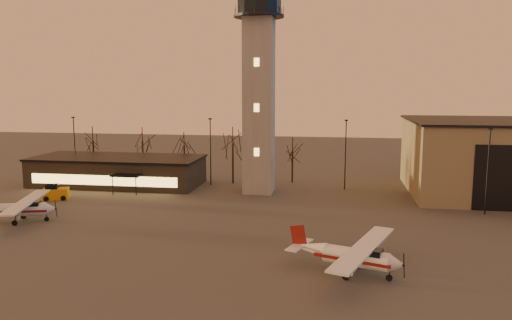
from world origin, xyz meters
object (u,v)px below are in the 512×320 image
at_px(terminal, 118,171).
at_px(cessna_front, 358,261).
at_px(control_tower, 259,75).
at_px(service_cart, 55,194).
at_px(cessna_rear, 23,212).

relative_size(terminal, cessna_front, 2.05).
distance_m(terminal, cessna_front, 46.91).
xyz_separation_m(terminal, cessna_front, (34.62, -31.64, -0.97)).
relative_size(control_tower, terminal, 1.28).
bearing_deg(cessna_front, control_tower, 132.52).
relative_size(cessna_front, service_cart, 3.47).
distance_m(cessna_rear, service_cart, 11.15).
height_order(control_tower, cessna_rear, control_tower).
height_order(control_tower, terminal, control_tower).
distance_m(cessna_front, cessna_rear, 37.22).
xyz_separation_m(control_tower, terminal, (-21.99, 1.98, -14.17)).
xyz_separation_m(terminal, cessna_rear, (-1.21, -21.61, -0.99)).
height_order(control_tower, service_cart, control_tower).
height_order(control_tower, cessna_front, control_tower).
distance_m(control_tower, terminal, 26.24).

